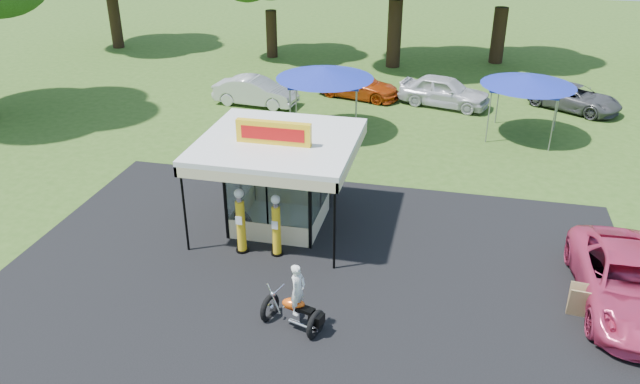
# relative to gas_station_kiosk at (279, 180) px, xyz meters

# --- Properties ---
(ground) EXTENTS (120.00, 120.00, 0.00)m
(ground) POSITION_rel_gas_station_kiosk_xyz_m (2.00, -4.99, -1.78)
(ground) COLOR #325219
(ground) RESTS_ON ground
(asphalt_apron) EXTENTS (20.00, 14.00, 0.04)m
(asphalt_apron) POSITION_rel_gas_station_kiosk_xyz_m (2.00, -2.99, -1.76)
(asphalt_apron) COLOR black
(asphalt_apron) RESTS_ON ground
(gas_station_kiosk) EXTENTS (5.40, 5.40, 4.18)m
(gas_station_kiosk) POSITION_rel_gas_station_kiosk_xyz_m (0.00, 0.00, 0.00)
(gas_station_kiosk) COLOR white
(gas_station_kiosk) RESTS_ON ground
(gas_pump_left) EXTENTS (0.45, 0.45, 2.40)m
(gas_pump_left) POSITION_rel_gas_station_kiosk_xyz_m (-0.72, -2.20, -0.63)
(gas_pump_left) COLOR black
(gas_pump_left) RESTS_ON ground
(gas_pump_right) EXTENTS (0.42, 0.42, 2.27)m
(gas_pump_right) POSITION_rel_gas_station_kiosk_xyz_m (0.50, -2.13, -0.69)
(gas_pump_right) COLOR black
(gas_pump_right) RESTS_ON ground
(motorcycle) EXTENTS (1.93, 1.33, 2.19)m
(motorcycle) POSITION_rel_gas_station_kiosk_xyz_m (2.12, -5.71, -0.93)
(motorcycle) COLOR black
(motorcycle) RESTS_ON ground
(spare_tires) EXTENTS (1.00, 0.69, 0.83)m
(spare_tires) POSITION_rel_gas_station_kiosk_xyz_m (-1.18, -0.92, -1.38)
(spare_tires) COLOR black
(spare_tires) RESTS_ON ground
(a_frame_sign) EXTENTS (0.59, 0.56, 1.02)m
(a_frame_sign) POSITION_rel_gas_station_kiosk_xyz_m (9.94, -3.37, -1.27)
(a_frame_sign) COLOR #593819
(a_frame_sign) RESTS_ON ground
(kiosk_car) EXTENTS (2.82, 1.13, 0.96)m
(kiosk_car) POSITION_rel_gas_station_kiosk_xyz_m (-0.00, 2.21, -1.30)
(kiosk_car) COLOR yellow
(kiosk_car) RESTS_ON ground
(pink_sedan) EXTENTS (2.93, 6.01, 1.64)m
(pink_sedan) POSITION_rel_gas_station_kiosk_xyz_m (11.38, -2.54, -0.96)
(pink_sedan) COLOR #D23966
(pink_sedan) RESTS_ON ground
(bg_car_a) EXTENTS (4.87, 2.08, 1.56)m
(bg_car_a) POSITION_rel_gas_station_kiosk_xyz_m (-5.22, 12.94, -1.00)
(bg_car_a) COLOR beige
(bg_car_a) RESTS_ON ground
(bg_car_b) EXTENTS (5.30, 3.17, 1.44)m
(bg_car_b) POSITION_rel_gas_station_kiosk_xyz_m (0.18, 15.63, -1.06)
(bg_car_b) COLOR #BD410E
(bg_car_b) RESTS_ON ground
(bg_car_c) EXTENTS (5.39, 3.26, 1.72)m
(bg_car_c) POSITION_rel_gas_station_kiosk_xyz_m (5.17, 15.11, -0.92)
(bg_car_c) COLOR silver
(bg_car_c) RESTS_ON ground
(bg_car_d) EXTENTS (5.42, 4.58, 1.38)m
(bg_car_d) POSITION_rel_gas_station_kiosk_xyz_m (12.24, 16.08, -1.09)
(bg_car_d) COLOR #505153
(bg_car_d) RESTS_ON ground
(tent_west) EXTENTS (4.80, 4.80, 3.35)m
(tent_west) POSITION_rel_gas_station_kiosk_xyz_m (-0.49, 9.62, 1.25)
(tent_west) COLOR gray
(tent_west) RESTS_ON ground
(tent_east) EXTENTS (4.50, 4.50, 3.15)m
(tent_east) POSITION_rel_gas_station_kiosk_xyz_m (9.16, 11.22, 1.06)
(tent_east) COLOR gray
(tent_east) RESTS_ON ground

